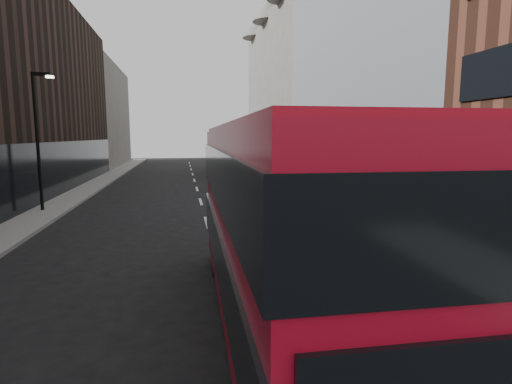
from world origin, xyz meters
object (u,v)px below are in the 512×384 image
street_lamp (38,132)px  red_bus (277,218)px  car_b (229,179)px  car_a (275,201)px  grey_bus (230,154)px  car_c (241,175)px

street_lamp → red_bus: (9.02, -14.51, -1.85)m
street_lamp → car_b: 13.58m
street_lamp → car_a: bearing=-14.0°
grey_bus → car_c: grey_bus is taller
red_bus → grey_bus: 35.20m
street_lamp → car_c: 17.33m
street_lamp → red_bus: bearing=-58.1°
red_bus → car_a: size_ratio=2.38×
grey_bus → car_b: size_ratio=2.75×
street_lamp → grey_bus: 23.99m
car_a → street_lamp: bearing=159.7°
street_lamp → car_c: size_ratio=1.62×
street_lamp → car_b: size_ratio=1.63×
grey_bus → car_c: (-0.01, -8.74, -1.38)m
red_bus → grey_bus: size_ratio=0.88×
car_c → car_b: bearing=-117.7°
red_bus → car_c: 26.55m
car_a → car_c: size_ratio=1.01×
car_a → car_c: car_a is taller
grey_bus → car_a: size_ratio=2.70×
red_bus → car_b: 22.33m
street_lamp → car_a: 12.54m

